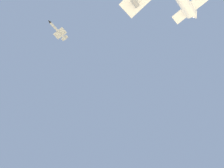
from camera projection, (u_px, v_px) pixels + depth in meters
The scene contains 1 object.
chase_jet_right_wing at pixel (58, 31), 107.10m from camera, with size 15.21×9.00×4.00m.
Camera 1 is at (30.96, 88.03, 3.14)m, focal length 27.50 mm.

